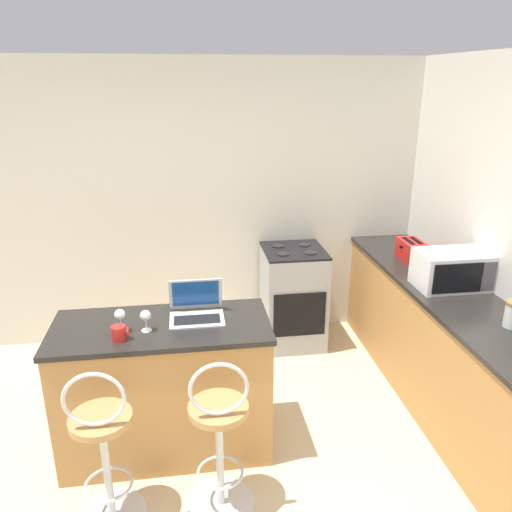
{
  "coord_description": "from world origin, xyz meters",
  "views": [
    {
      "loc": [
        -0.09,
        -2.21,
        2.41
      ],
      "look_at": [
        0.46,
        1.59,
        1.04
      ],
      "focal_mm": 35.0,
      "sensor_mm": 36.0,
      "label": 1
    }
  ],
  "objects_px": {
    "bar_stool_near": "(104,451)",
    "toaster": "(411,250)",
    "bar_stool_far": "(219,439)",
    "mug_red": "(119,333)",
    "storage_jar": "(512,314)",
    "wine_glass_tall": "(145,317)",
    "wine_glass_short": "(120,316)",
    "laptop": "(196,308)",
    "microwave": "(452,270)",
    "stove_range": "(293,297)"
  },
  "relations": [
    {
      "from": "bar_stool_near",
      "to": "toaster",
      "type": "xyz_separation_m",
      "value": [
        2.4,
        1.49,
        0.53
      ]
    },
    {
      "from": "bar_stool_near",
      "to": "bar_stool_far",
      "type": "relative_size",
      "value": 1.0
    },
    {
      "from": "mug_red",
      "to": "storage_jar",
      "type": "xyz_separation_m",
      "value": [
        2.41,
        -0.18,
        0.04
      ]
    },
    {
      "from": "wine_glass_tall",
      "to": "wine_glass_short",
      "type": "bearing_deg",
      "value": 176.4
    },
    {
      "from": "toaster",
      "to": "wine_glass_tall",
      "type": "bearing_deg",
      "value": -155.53
    },
    {
      "from": "bar_stool_far",
      "to": "storage_jar",
      "type": "bearing_deg",
      "value": 7.27
    },
    {
      "from": "bar_stool_near",
      "to": "wine_glass_short",
      "type": "distance_m",
      "value": 0.77
    },
    {
      "from": "laptop",
      "to": "bar_stool_far",
      "type": "bearing_deg",
      "value": -82.49
    },
    {
      "from": "mug_red",
      "to": "wine_glass_tall",
      "type": "distance_m",
      "value": 0.18
    },
    {
      "from": "wine_glass_short",
      "to": "wine_glass_tall",
      "type": "distance_m",
      "value": 0.15
    },
    {
      "from": "microwave",
      "to": "wine_glass_tall",
      "type": "bearing_deg",
      "value": -170.33
    },
    {
      "from": "toaster",
      "to": "mug_red",
      "type": "xyz_separation_m",
      "value": [
        -2.32,
        -1.08,
        -0.04
      ]
    },
    {
      "from": "laptop",
      "to": "stove_range",
      "type": "bearing_deg",
      "value": 52.98
    },
    {
      "from": "storage_jar",
      "to": "laptop",
      "type": "bearing_deg",
      "value": 167.5
    },
    {
      "from": "bar_stool_far",
      "to": "laptop",
      "type": "xyz_separation_m",
      "value": [
        -0.09,
        0.67,
        0.51
      ]
    },
    {
      "from": "mug_red",
      "to": "wine_glass_tall",
      "type": "xyz_separation_m",
      "value": [
        0.15,
        0.09,
        0.05
      ]
    },
    {
      "from": "laptop",
      "to": "wine_glass_short",
      "type": "relative_size",
      "value": 2.3
    },
    {
      "from": "bar_stool_far",
      "to": "wine_glass_tall",
      "type": "bearing_deg",
      "value": 128.34
    },
    {
      "from": "bar_stool_near",
      "to": "stove_range",
      "type": "relative_size",
      "value": 1.09
    },
    {
      "from": "stove_range",
      "to": "storage_jar",
      "type": "bearing_deg",
      "value": -58.24
    },
    {
      "from": "bar_stool_far",
      "to": "wine_glass_short",
      "type": "height_order",
      "value": "wine_glass_short"
    },
    {
      "from": "laptop",
      "to": "stove_range",
      "type": "height_order",
      "value": "laptop"
    },
    {
      "from": "bar_stool_far",
      "to": "wine_glass_tall",
      "type": "distance_m",
      "value": 0.85
    },
    {
      "from": "bar_stool_far",
      "to": "wine_glass_short",
      "type": "distance_m",
      "value": 0.94
    },
    {
      "from": "bar_stool_far",
      "to": "storage_jar",
      "type": "relative_size",
      "value": 6.08
    },
    {
      "from": "microwave",
      "to": "storage_jar",
      "type": "relative_size",
      "value": 3.08
    },
    {
      "from": "laptop",
      "to": "toaster",
      "type": "xyz_separation_m",
      "value": [
        1.86,
        0.83,
        0.03
      ]
    },
    {
      "from": "bar_stool_far",
      "to": "microwave",
      "type": "height_order",
      "value": "microwave"
    },
    {
      "from": "bar_stool_near",
      "to": "storage_jar",
      "type": "relative_size",
      "value": 6.08
    },
    {
      "from": "mug_red",
      "to": "stove_range",
      "type": "bearing_deg",
      "value": 46.78
    },
    {
      "from": "wine_glass_short",
      "to": "wine_glass_tall",
      "type": "xyz_separation_m",
      "value": [
        0.15,
        -0.01,
        -0.01
      ]
    },
    {
      "from": "laptop",
      "to": "wine_glass_tall",
      "type": "relative_size",
      "value": 2.51
    },
    {
      "from": "toaster",
      "to": "mug_red",
      "type": "distance_m",
      "value": 2.56
    },
    {
      "from": "mug_red",
      "to": "wine_glass_short",
      "type": "height_order",
      "value": "wine_glass_short"
    },
    {
      "from": "microwave",
      "to": "storage_jar",
      "type": "height_order",
      "value": "microwave"
    },
    {
      "from": "stove_range",
      "to": "toaster",
      "type": "bearing_deg",
      "value": -22.94
    },
    {
      "from": "laptop",
      "to": "wine_glass_short",
      "type": "xyz_separation_m",
      "value": [
        -0.47,
        -0.15,
        0.05
      ]
    },
    {
      "from": "laptop",
      "to": "wine_glass_short",
      "type": "distance_m",
      "value": 0.49
    },
    {
      "from": "bar_stool_near",
      "to": "laptop",
      "type": "xyz_separation_m",
      "value": [
        0.55,
        0.67,
        0.51
      ]
    },
    {
      "from": "laptop",
      "to": "mug_red",
      "type": "relative_size",
      "value": 3.35
    },
    {
      "from": "bar_stool_near",
      "to": "wine_glass_tall",
      "type": "bearing_deg",
      "value": 65.35
    },
    {
      "from": "microwave",
      "to": "bar_stool_far",
      "type": "bearing_deg",
      "value": -153.91
    },
    {
      "from": "stove_range",
      "to": "mug_red",
      "type": "relative_size",
      "value": 9.09
    },
    {
      "from": "bar_stool_near",
      "to": "stove_range",
      "type": "distance_m",
      "value": 2.39
    },
    {
      "from": "bar_stool_near",
      "to": "mug_red",
      "type": "height_order",
      "value": "bar_stool_near"
    },
    {
      "from": "toaster",
      "to": "wine_glass_short",
      "type": "height_order",
      "value": "toaster"
    },
    {
      "from": "bar_stool_near",
      "to": "storage_jar",
      "type": "distance_m",
      "value": 2.56
    },
    {
      "from": "storage_jar",
      "to": "wine_glass_tall",
      "type": "distance_m",
      "value": 2.27
    },
    {
      "from": "bar_stool_near",
      "to": "toaster",
      "type": "bearing_deg",
      "value": 31.88
    },
    {
      "from": "bar_stool_near",
      "to": "mug_red",
      "type": "distance_m",
      "value": 0.65
    }
  ]
}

